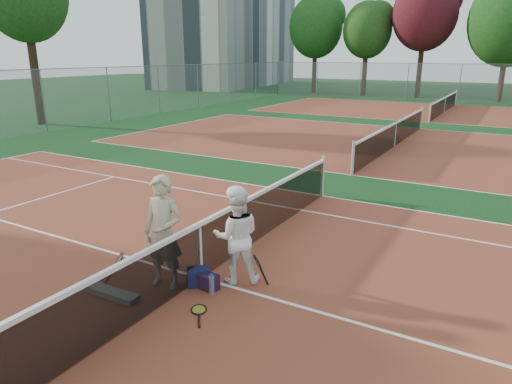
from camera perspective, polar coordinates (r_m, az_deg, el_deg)
ground at (r=7.99m, az=-6.87°, el=-10.67°), size 130.00×130.00×0.00m
court_main at (r=7.99m, az=-6.87°, el=-10.65°), size 23.77×10.97×0.01m
court_far_a at (r=19.96m, az=16.88°, el=5.49°), size 23.77×10.97×0.01m
court_far_b at (r=33.13m, az=22.43°, el=9.19°), size 23.77×10.97×0.01m
net_main at (r=7.77m, az=-7.00°, el=-7.33°), size 0.10×10.98×1.02m
net_far_a at (r=19.87m, az=17.00°, el=6.92°), size 0.10×10.98×1.02m
net_far_b at (r=33.07m, az=22.53°, el=10.06°), size 0.10×10.98×1.02m
fence_back at (r=39.93m, az=24.13°, el=12.26°), size 32.00×0.06×3.00m
fence_left at (r=23.89m, az=-29.13°, el=9.51°), size 0.06×54.50×3.00m
apartment_block at (r=59.35m, az=-3.48°, el=20.46°), size 12.96×23.18×15.00m
player_a at (r=7.47m, az=-11.49°, el=-4.99°), size 0.74×0.55×1.88m
player_b at (r=7.53m, az=-2.43°, el=-5.59°), size 0.99×0.94×1.60m
racket_red at (r=8.03m, az=-16.66°, el=-9.10°), size 0.43×0.44×0.52m
racket_black_held at (r=7.55m, az=0.20°, el=-9.84°), size 0.37×0.37×0.56m
racket_spare at (r=7.09m, az=-7.16°, el=-14.37°), size 0.58×0.64×0.03m
sports_bag_navy at (r=7.72m, az=-7.20°, el=-10.48°), size 0.45×0.44×0.29m
sports_bag_purple at (r=7.59m, az=-5.96°, el=-11.11°), size 0.35×0.26×0.26m
net_cover_canvas at (r=7.72m, az=-17.57°, el=-11.99°), size 1.00×0.26×0.10m
water_bottle at (r=7.44m, az=-5.56°, el=-11.51°), size 0.09×0.09×0.30m
tree_back_0 at (r=47.54m, az=7.49°, el=19.75°), size 5.17×5.17×9.23m
tree_back_1 at (r=45.07m, az=13.73°, el=19.04°), size 4.39×4.39×8.34m
tree_back_maroon at (r=43.98m, az=20.39°, el=20.16°), size 5.42×5.42×10.14m
tree_back_3 at (r=42.31m, az=29.20°, el=18.24°), size 6.17×6.17×9.77m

